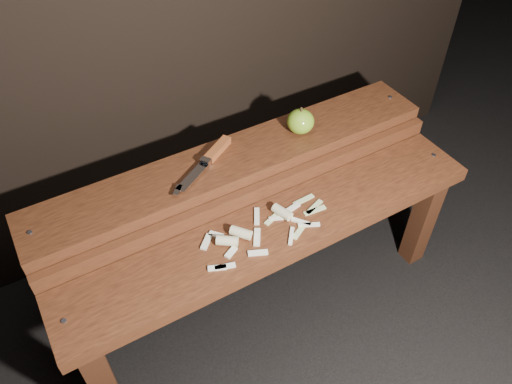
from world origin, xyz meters
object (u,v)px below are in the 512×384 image
bench_rear_tier (238,179)px  knife (211,156)px  bench_front_tier (279,244)px  apple (301,121)px

bench_rear_tier → knife: (-0.07, 0.02, 0.10)m
bench_front_tier → bench_rear_tier: bearing=90.0°
bench_rear_tier → knife: knife is taller
bench_front_tier → knife: 0.30m
bench_rear_tier → knife: 0.12m
bench_rear_tier → apple: size_ratio=14.35×
bench_front_tier → knife: (-0.07, 0.25, 0.16)m
bench_rear_tier → apple: bearing=1.2°
bench_front_tier → bench_rear_tier: 0.23m
bench_rear_tier → knife: bearing=159.6°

